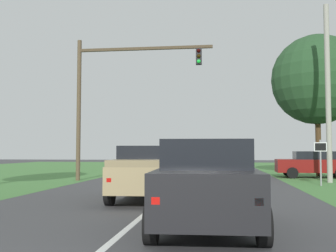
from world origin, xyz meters
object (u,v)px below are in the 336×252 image
Objects in this scene: pickup_truck_lead at (148,172)px; keep_moving_sign at (321,156)px; utility_pole_right at (328,92)px; traffic_light at (112,87)px; crossing_suv_far at (314,164)px; red_suv_near at (206,183)px; oak_tree_right at (317,80)px.

pickup_truck_lead is 2.29× the size of keep_moving_sign.
traffic_light is at bearing -179.43° from utility_pole_right.
keep_moving_sign is 6.20m from crossing_suv_far.
keep_moving_sign is 0.23× the size of utility_pole_right.
oak_tree_right is at bearing 70.61° from red_suv_near.
traffic_light is (-5.76, 13.65, 4.32)m from red_suv_near.
crossing_suv_far is (1.02, 6.10, -0.55)m from keep_moving_sign.
utility_pole_right is at bearing -97.33° from oak_tree_right.
utility_pole_right reaches higher than oak_tree_right.
traffic_light is (-3.61, 8.64, 4.38)m from pickup_truck_lead.
red_suv_near is 0.89× the size of pickup_truck_lead.
red_suv_near is 5.45m from pickup_truck_lead.
traffic_light reaches higher than keep_moving_sign.
utility_pole_right is at bearing 65.46° from keep_moving_sign.
traffic_light reaches higher than pickup_truck_lead.
keep_moving_sign is 0.49× the size of crossing_suv_far.
pickup_truck_lead is 17.66m from oak_tree_right.
oak_tree_right reaches higher than crossing_suv_far.
red_suv_near is 15.44m from traffic_light.
crossing_suv_far is at bearing 88.81° from utility_pole_right.
keep_moving_sign is at bearing -114.54° from utility_pole_right.
keep_moving_sign is at bearing -10.12° from traffic_light.
crossing_suv_far is 0.48× the size of utility_pole_right.
traffic_light reaches higher than red_suv_near.
keep_moving_sign is 4.07m from utility_pole_right.
traffic_light is at bearing -156.00° from oak_tree_right.
pickup_truck_lead is 15.26m from crossing_suv_far.
oak_tree_right is at bearing 66.53° from crossing_suv_far.
keep_moving_sign is 9.18m from oak_tree_right.
pickup_truck_lead is 9.91m from keep_moving_sign.
utility_pole_right is at bearing 66.22° from red_suv_near.
utility_pole_right is (-0.70, -5.46, -1.62)m from oak_tree_right.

